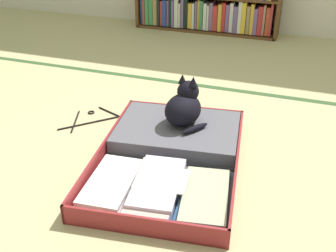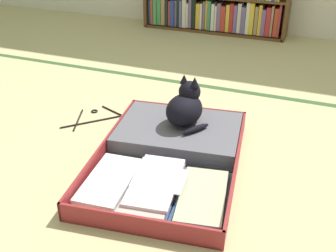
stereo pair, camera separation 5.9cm
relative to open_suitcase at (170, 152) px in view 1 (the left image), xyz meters
name	(u,v)px [view 1 (the left image)]	position (x,y,z in m)	size (l,w,h in m)	color
ground_plane	(159,156)	(-0.06, 0.01, -0.04)	(10.00, 10.00, 0.00)	tan
tatami_border	(205,86)	(-0.06, 0.94, -0.04)	(4.80, 0.05, 0.00)	#32502A
open_suitcase	(170,152)	(0.00, 0.00, 0.00)	(0.80, 1.06, 0.10)	maroon
black_cat	(185,107)	(0.00, 0.22, 0.15)	(0.26, 0.27, 0.27)	black
clothes_hanger	(95,118)	(-0.57, 0.26, -0.04)	(0.34, 0.34, 0.01)	black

